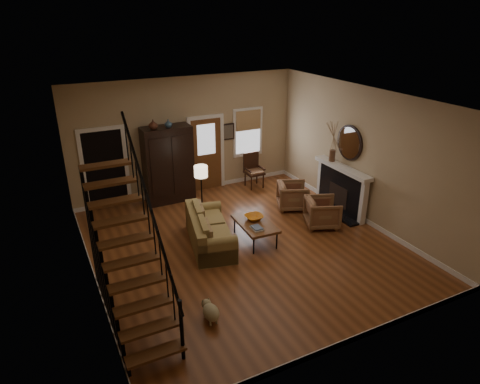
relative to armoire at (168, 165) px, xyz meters
name	(u,v)px	position (x,y,z in m)	size (l,w,h in m)	color
room	(196,162)	(0.29, -1.39, 0.46)	(7.00, 7.33, 3.30)	brown
staircase	(127,236)	(-2.08, -4.45, 0.55)	(0.94, 2.80, 3.20)	brown
fireplace	(343,184)	(3.83, -2.65, -0.31)	(0.33, 1.95, 2.30)	black
armoire	(168,165)	(0.00, 0.00, 0.00)	(1.30, 0.60, 2.10)	black
vase_a	(153,124)	(-0.35, -0.10, 1.17)	(0.24, 0.24, 0.25)	#4C2619
vase_b	(168,123)	(0.05, -0.10, 1.16)	(0.20, 0.20, 0.21)	#334C60
sofa	(210,230)	(0.05, -2.74, -0.69)	(0.85, 1.96, 0.73)	olive
coffee_table	(255,231)	(1.04, -3.05, -0.82)	(0.71, 1.22, 0.47)	brown
bowl	(254,217)	(1.09, -2.90, -0.53)	(0.42, 0.42, 0.10)	orange
books	(257,228)	(0.92, -3.35, -0.56)	(0.22, 0.30, 0.06)	beige
armchair_left	(322,212)	(2.86, -3.14, -0.69)	(0.76, 0.79, 0.72)	brown
armchair_right	(293,196)	(2.76, -1.96, -0.70)	(0.76, 0.78, 0.71)	brown
floor_lamp	(202,193)	(0.35, -1.52, -0.33)	(0.33, 0.33, 1.44)	black
side_chair	(254,171)	(2.55, -0.20, -0.54)	(0.54, 0.54, 1.02)	#341B10
dog	(211,313)	(-0.96, -5.15, -0.89)	(0.26, 0.45, 0.33)	#C1B383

